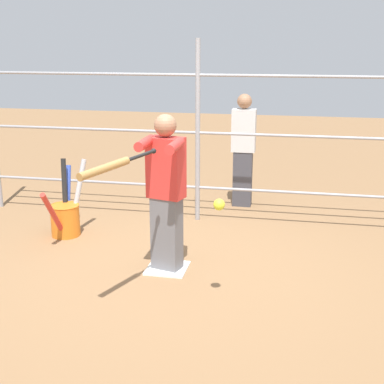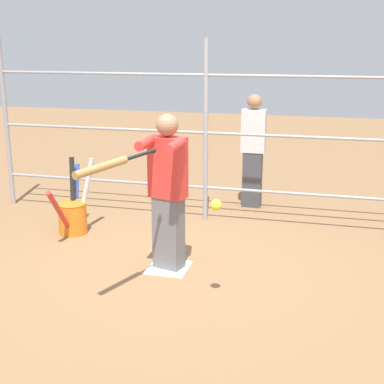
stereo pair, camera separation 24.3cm
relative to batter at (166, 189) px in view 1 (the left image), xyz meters
name	(u,v)px [view 1 (the left image)]	position (x,y,z in m)	size (l,w,h in m)	color
ground_plane	(167,269)	(0.00, -0.02, -0.85)	(24.00, 24.00, 0.00)	olive
home_plate	(167,268)	(0.00, -0.02, -0.84)	(0.40, 0.40, 0.02)	white
fence_backstop	(198,133)	(0.00, -1.62, 0.28)	(5.64, 0.06, 2.26)	#939399
batter	(166,189)	(0.00, 0.00, 0.00)	(0.39, 0.60, 1.57)	slate
baseball_bat_swinging	(111,166)	(0.20, 0.93, 0.43)	(0.39, 0.89, 0.10)	black
softball_in_flight	(219,205)	(-0.62, 0.67, 0.08)	(0.10, 0.10, 0.10)	yellow
bat_bucket	(66,216)	(1.41, -0.74, -0.61)	(0.39, 1.01, 0.89)	orange
bystander_behind_fence	(243,149)	(-0.49, -2.35, -0.04)	(0.32, 0.20, 1.55)	#3F3F47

